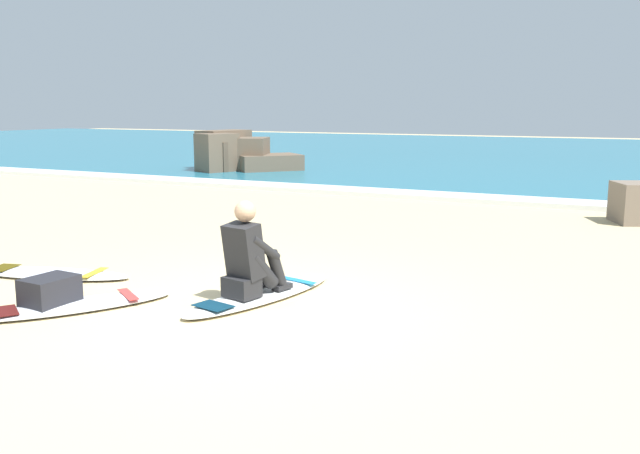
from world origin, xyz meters
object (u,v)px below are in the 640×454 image
object	(u,v)px
surfboard_spare_far	(51,273)
beach_bag	(50,293)
shoreline_rock	(636,203)
surfer_seated	(250,259)
surfboard_spare_near	(72,306)
surfboard_main	(261,295)

from	to	relation	value
surfboard_spare_far	beach_bag	size ratio (longest dim) A/B	4.18
shoreline_rock	surfer_seated	bearing A→B (deg)	-115.75
surfboard_spare_near	beach_bag	xyz separation A→B (m)	(-0.18, -0.10, 0.12)
surfer_seated	beach_bag	size ratio (longest dim) A/B	1.97
surfboard_spare_near	beach_bag	bearing A→B (deg)	-150.64
surfer_seated	beach_bag	distance (m)	1.92
surfboard_spare_far	shoreline_rock	world-z (taller)	shoreline_rock
surfboard_main	surfboard_spare_far	xyz separation A→B (m)	(-2.63, -0.27, 0.00)
beach_bag	surfer_seated	bearing A→B (deg)	34.43
surfer_seated	surfboard_spare_far	xyz separation A→B (m)	(-2.60, -0.13, -0.40)
surfboard_spare_near	shoreline_rock	world-z (taller)	shoreline_rock
surfer_seated	surfboard_spare_far	size ratio (longest dim) A/B	0.47
surfboard_main	beach_bag	size ratio (longest dim) A/B	4.38
shoreline_rock	surfboard_spare_far	bearing A→B (deg)	-130.31
surfer_seated	surfboard_spare_far	world-z (taller)	surfer_seated
surfboard_main	shoreline_rock	size ratio (longest dim) A/B	2.79
surfboard_main	beach_bag	bearing A→B (deg)	-142.67
beach_bag	surfboard_spare_near	bearing A→B (deg)	29.36
shoreline_rock	beach_bag	size ratio (longest dim) A/B	1.57
surfboard_main	surfboard_spare_far	size ratio (longest dim) A/B	1.05
surfboard_main	beach_bag	xyz separation A→B (m)	(-1.60, -1.22, 0.12)
surfboard_spare_far	shoreline_rock	xyz separation A→B (m)	(5.87, 6.92, 0.30)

